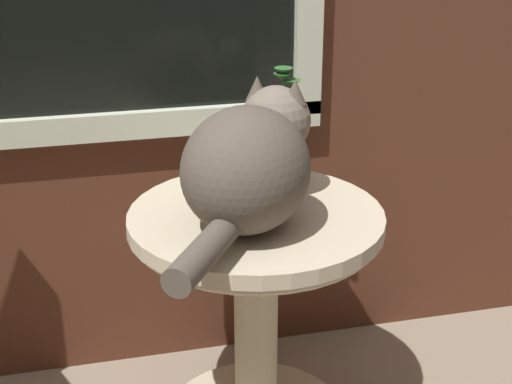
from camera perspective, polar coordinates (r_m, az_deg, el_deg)
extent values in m
cube|color=beige|center=(1.96, -8.58, 5.12)|extent=(0.95, 0.03, 0.07)
cylinder|color=beige|center=(1.85, 0.00, -10.22)|extent=(0.11, 0.11, 0.54)
cylinder|color=beige|center=(1.71, 0.00, -2.09)|extent=(0.58, 0.58, 0.03)
torus|color=beige|center=(1.72, 0.00, -2.92)|extent=(0.56, 0.56, 0.02)
ellipsoid|color=brown|center=(1.57, -0.77, 1.69)|extent=(0.39, 0.41, 0.27)
sphere|color=#76695D|center=(1.73, 1.50, 5.41)|extent=(0.16, 0.16, 0.16)
cone|color=brown|center=(1.70, 2.98, 7.62)|extent=(0.05, 0.05, 0.06)
cone|color=brown|center=(1.73, 0.09, 7.89)|extent=(0.05, 0.05, 0.06)
cylinder|color=brown|center=(1.42, -3.74, -4.33)|extent=(0.20, 0.27, 0.06)
cylinder|color=#99999E|center=(1.84, 2.03, 0.68)|extent=(0.08, 0.08, 0.01)
ellipsoid|color=#99999E|center=(1.82, 2.06, 2.68)|extent=(0.13, 0.13, 0.13)
cylinder|color=#99999E|center=(1.80, 2.09, 4.74)|extent=(0.07, 0.07, 0.04)
torus|color=#99999E|center=(1.79, 2.10, 5.39)|extent=(0.09, 0.09, 0.02)
cylinder|color=#2D662D|center=(1.79, 2.06, 7.05)|extent=(0.01, 0.03, 0.10)
cone|color=#2D662D|center=(1.78, 2.03, 8.71)|extent=(0.04, 0.04, 0.02)
cylinder|color=#2D662D|center=(1.79, 2.09, 7.25)|extent=(0.01, 0.03, 0.12)
cone|color=#2D662D|center=(1.78, 2.09, 9.12)|extent=(0.04, 0.04, 0.02)
cylinder|color=#2D662D|center=(1.79, 2.41, 6.81)|extent=(0.03, 0.03, 0.09)
cone|color=#2D662D|center=(1.79, 2.72, 8.23)|extent=(0.04, 0.04, 0.02)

